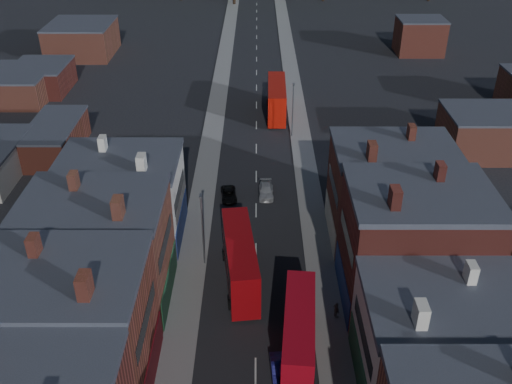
{
  "coord_description": "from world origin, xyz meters",
  "views": [
    {
      "loc": [
        0.1,
        -15.77,
        35.92
      ],
      "look_at": [
        0.0,
        35.44,
        5.23
      ],
      "focal_mm": 40.0,
      "sensor_mm": 36.0,
      "label": 1
    }
  ],
  "objects_px": {
    "bus_1": "(299,333)",
    "ped_3": "(336,310)",
    "bus_2": "(277,99)",
    "car_1": "(278,369)",
    "car_2": "(229,194)",
    "bus_0": "(240,260)",
    "car_3": "(266,191)"
  },
  "relations": [
    {
      "from": "bus_0",
      "to": "ped_3",
      "type": "height_order",
      "value": "bus_0"
    },
    {
      "from": "car_3",
      "to": "ped_3",
      "type": "height_order",
      "value": "ped_3"
    },
    {
      "from": "ped_3",
      "to": "car_1",
      "type": "bearing_deg",
      "value": 118.04
    },
    {
      "from": "car_3",
      "to": "bus_1",
      "type": "bearing_deg",
      "value": -85.55
    },
    {
      "from": "ped_3",
      "to": "bus_0",
      "type": "bearing_deg",
      "value": 38.68
    },
    {
      "from": "car_2",
      "to": "ped_3",
      "type": "relative_size",
      "value": 2.38
    },
    {
      "from": "car_2",
      "to": "bus_1",
      "type": "bearing_deg",
      "value": -81.18
    },
    {
      "from": "bus_0",
      "to": "bus_2",
      "type": "distance_m",
      "value": 40.98
    },
    {
      "from": "bus_0",
      "to": "ped_3",
      "type": "xyz_separation_m",
      "value": [
        8.67,
        -4.93,
        -1.74
      ]
    },
    {
      "from": "bus_0",
      "to": "bus_1",
      "type": "relative_size",
      "value": 1.08
    },
    {
      "from": "car_3",
      "to": "ped_3",
      "type": "bearing_deg",
      "value": -74.97
    },
    {
      "from": "car_3",
      "to": "ped_3",
      "type": "relative_size",
      "value": 2.6
    },
    {
      "from": "bus_0",
      "to": "bus_1",
      "type": "distance_m",
      "value": 10.58
    },
    {
      "from": "bus_1",
      "to": "bus_2",
      "type": "height_order",
      "value": "bus_2"
    },
    {
      "from": "car_1",
      "to": "bus_1",
      "type": "bearing_deg",
      "value": 44.48
    },
    {
      "from": "bus_0",
      "to": "car_3",
      "type": "distance_m",
      "value": 16.65
    },
    {
      "from": "bus_1",
      "to": "car_1",
      "type": "bearing_deg",
      "value": -125.99
    },
    {
      "from": "car_3",
      "to": "bus_0",
      "type": "bearing_deg",
      "value": -100.09
    },
    {
      "from": "bus_2",
      "to": "car_2",
      "type": "bearing_deg",
      "value": -103.34
    },
    {
      "from": "bus_0",
      "to": "car_1",
      "type": "relative_size",
      "value": 3.58
    },
    {
      "from": "car_2",
      "to": "ped_3",
      "type": "bearing_deg",
      "value": -69.38
    },
    {
      "from": "car_1",
      "to": "bus_2",
      "type": "bearing_deg",
      "value": 84.02
    },
    {
      "from": "bus_0",
      "to": "ped_3",
      "type": "bearing_deg",
      "value": -36.53
    },
    {
      "from": "car_2",
      "to": "car_3",
      "type": "distance_m",
      "value": 4.55
    },
    {
      "from": "car_1",
      "to": "car_2",
      "type": "distance_m",
      "value": 27.29
    },
    {
      "from": "bus_2",
      "to": "car_3",
      "type": "xyz_separation_m",
      "value": [
        -1.96,
        -24.42,
        -2.15
      ]
    },
    {
      "from": "ped_3",
      "to": "car_2",
      "type": "bearing_deg",
      "value": 5.36
    },
    {
      "from": "bus_1",
      "to": "car_2",
      "type": "bearing_deg",
      "value": 110.3
    },
    {
      "from": "bus_0",
      "to": "car_3",
      "type": "bearing_deg",
      "value": 73.69
    },
    {
      "from": "bus_2",
      "to": "ped_3",
      "type": "bearing_deg",
      "value": -83.97
    },
    {
      "from": "bus_1",
      "to": "ped_3",
      "type": "xyz_separation_m",
      "value": [
        3.67,
        4.39,
        -1.55
      ]
    },
    {
      "from": "car_1",
      "to": "car_2",
      "type": "bearing_deg",
      "value": 96.26
    }
  ]
}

